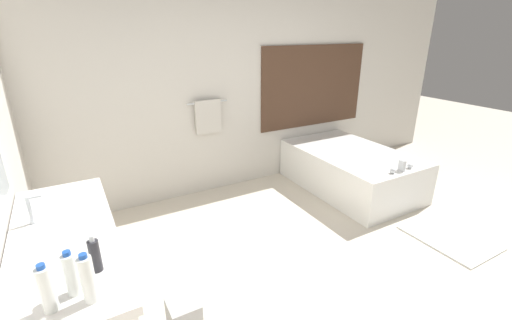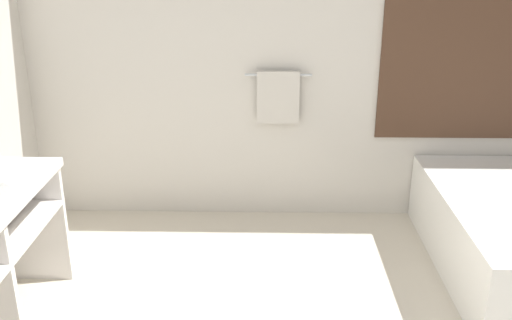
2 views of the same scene
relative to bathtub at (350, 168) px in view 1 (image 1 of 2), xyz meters
name	(u,v)px [view 1 (image 1 of 2)]	position (x,y,z in m)	size (l,w,h in m)	color
ground_plane	(347,283)	(-1.30, -1.35, -0.28)	(16.00, 16.00, 0.00)	beige
wall_back_with_blinds	(231,83)	(-1.26, 0.88, 1.06)	(7.40, 0.13, 2.70)	silver
vanity_counter	(71,264)	(-3.21, -0.90, 0.34)	(0.56, 1.57, 0.84)	white
sink_faucet	(31,211)	(-3.36, -0.69, 0.65)	(0.09, 0.04, 0.18)	silver
bathtub	(350,168)	(0.00, 0.00, 0.00)	(1.06, 1.68, 0.63)	white
water_bottle_1	(47,289)	(-3.27, -1.54, 0.67)	(0.06, 0.06, 0.23)	silver
water_bottle_2	(88,279)	(-3.11, -1.57, 0.68)	(0.06, 0.06, 0.24)	silver
water_bottle_3	(71,274)	(-3.18, -1.48, 0.67)	(0.06, 0.06, 0.22)	silver
soap_dispenser	(95,255)	(-3.07, -1.36, 0.65)	(0.05, 0.05, 0.20)	#28282D
waste_bin	(184,318)	(-2.62, -1.18, -0.15)	(0.20, 0.20, 0.27)	#B2B2B2
bath_mat	(449,237)	(0.05, -1.37, -0.27)	(0.59, 0.79, 0.02)	white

